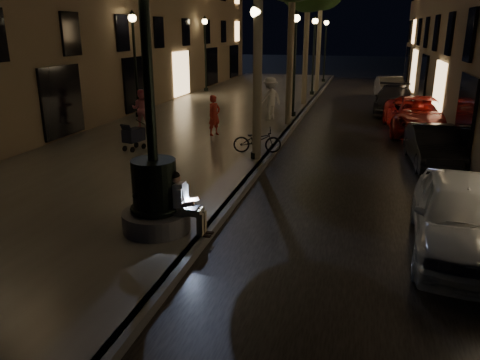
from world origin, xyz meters
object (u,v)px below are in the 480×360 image
(stroller, at_px, (133,135))
(pedestrian_pink, at_px, (141,108))
(car_third, at_px, (419,116))
(car_fifth, at_px, (390,88))
(car_front, at_px, (462,216))
(bicycle, at_px, (257,140))
(lamp_curb_d, at_px, (325,42))
(lamp_left_b, at_px, (134,51))
(pedestrian_red, at_px, (214,115))
(fountain_lamppost, at_px, (154,183))
(lamp_curb_b, at_px, (295,50))
(lamp_left_c, at_px, (205,44))
(pedestrian_white, at_px, (270,98))
(seated_man_laptop, at_px, (183,201))
(lamp_curb_c, at_px, (314,45))
(car_second, at_px, (433,146))
(car_rear, at_px, (394,100))
(lamp_curb_a, at_px, (256,62))

(stroller, xyz_separation_m, pedestrian_pink, (-1.50, 3.69, 0.28))
(car_third, xyz_separation_m, car_fifth, (-0.76, 10.14, -0.06))
(car_front, bearing_deg, bicycle, 136.78)
(lamp_curb_d, relative_size, bicycle, 2.99)
(lamp_left_b, relative_size, pedestrian_red, 3.09)
(fountain_lamppost, xyz_separation_m, bicycle, (0.60, 6.75, -0.59))
(stroller, bearing_deg, lamp_left_b, 129.86)
(lamp_curb_b, relative_size, pedestrian_red, 3.09)
(lamp_left_c, bearing_deg, lamp_left_b, -90.00)
(car_front, relative_size, pedestrian_white, 2.31)
(seated_man_laptop, distance_m, lamp_curb_c, 22.12)
(car_second, height_order, pedestrian_white, pedestrian_white)
(lamp_curb_b, distance_m, pedestrian_pink, 7.55)
(lamp_curb_d, height_order, car_third, lamp_curb_d)
(lamp_curb_b, distance_m, pedestrian_white, 2.54)
(fountain_lamppost, height_order, lamp_curb_b, fountain_lamppost)
(seated_man_laptop, height_order, lamp_left_c, lamp_left_c)
(stroller, xyz_separation_m, car_rear, (9.02, 11.40, -0.03))
(car_third, bearing_deg, car_front, -94.50)
(pedestrian_red, bearing_deg, pedestrian_pink, 108.80)
(bicycle, bearing_deg, lamp_curb_b, -13.96)
(seated_man_laptop, height_order, pedestrian_pink, pedestrian_pink)
(fountain_lamppost, relative_size, lamp_curb_b, 1.08)
(lamp_left_c, distance_m, car_rear, 12.98)
(lamp_curb_d, relative_size, car_third, 0.90)
(lamp_curb_a, bearing_deg, lamp_curb_b, 90.00)
(stroller, distance_m, car_third, 11.66)
(car_front, bearing_deg, car_rear, 95.91)
(lamp_left_c, bearing_deg, pedestrian_white, -55.91)
(lamp_curb_b, distance_m, lamp_curb_c, 8.00)
(lamp_curb_c, height_order, lamp_left_b, same)
(pedestrian_white, xyz_separation_m, bicycle, (0.80, -6.09, -0.54))
(lamp_curb_a, xyz_separation_m, stroller, (-4.27, -0.02, -2.51))
(fountain_lamppost, bearing_deg, pedestrian_white, 90.89)
(fountain_lamppost, bearing_deg, lamp_curb_a, 83.35)
(lamp_curb_a, height_order, car_front, lamp_curb_a)
(fountain_lamppost, height_order, lamp_curb_c, fountain_lamppost)
(fountain_lamppost, height_order, lamp_left_b, fountain_lamppost)
(lamp_curb_a, bearing_deg, seated_man_laptop, -90.85)
(lamp_curb_a, height_order, car_second, lamp_curb_a)
(lamp_curb_c, height_order, car_front, lamp_curb_c)
(seated_man_laptop, distance_m, car_second, 9.26)
(car_front, bearing_deg, lamp_left_b, 142.30)
(car_front, relative_size, pedestrian_red, 2.85)
(fountain_lamppost, height_order, car_front, fountain_lamppost)
(lamp_curb_b, bearing_deg, seated_man_laptop, -90.36)
(seated_man_laptop, height_order, lamp_curb_a, lamp_curb_a)
(lamp_left_b, distance_m, car_front, 16.78)
(lamp_curb_a, height_order, stroller, lamp_curb_a)
(lamp_curb_a, bearing_deg, pedestrian_white, 97.50)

